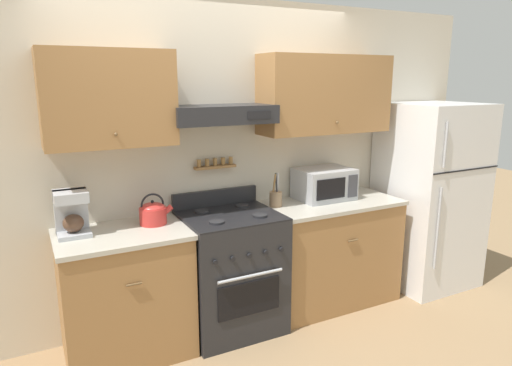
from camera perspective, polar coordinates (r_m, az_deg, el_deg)
name	(u,v)px	position (r m, az deg, el deg)	size (l,w,h in m)	color
ground_plane	(248,345)	(3.61, -0.99, -19.56)	(16.00, 16.00, 0.00)	#937551
wall_back	(221,144)	(3.65, -4.44, 4.94)	(5.20, 0.46, 2.55)	beige
counter_left	(126,293)	(3.44, -15.97, -13.12)	(0.88, 0.63, 0.92)	olive
counter_right	(329,251)	(4.10, 9.12, -8.41)	(1.18, 0.63, 0.92)	olive
stove_range	(231,271)	(3.63, -3.14, -10.96)	(0.72, 0.67, 1.06)	#232326
refrigerator	(429,195)	(4.63, 20.81, -1.42)	(0.81, 0.78, 1.72)	white
tea_kettle	(153,213)	(3.36, -12.73, -3.63)	(0.25, 0.19, 0.23)	red
coffee_maker	(72,213)	(3.28, -22.04, -3.45)	(0.21, 0.22, 0.30)	#ADAFB5
microwave	(324,184)	(3.99, 8.49, -0.10)	(0.47, 0.36, 0.27)	#ADAFB5
utensil_crock	(276,198)	(3.73, 2.48, -1.88)	(0.10, 0.10, 0.28)	#8E7051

